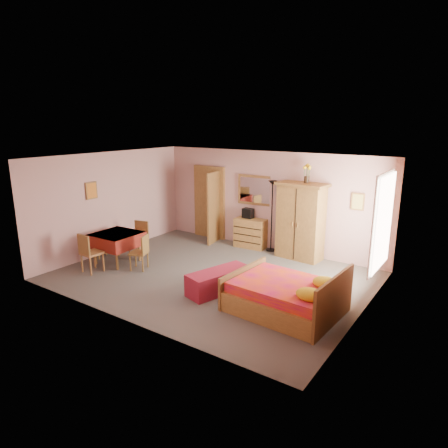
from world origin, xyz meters
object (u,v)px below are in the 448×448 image
Objects in this scene: chest_of_drawers at (251,233)px; sunflower_vase at (307,173)px; wardrobe at (301,221)px; chair_north at (138,239)px; bench at (219,281)px; floor_lamp at (272,216)px; dining_table at (117,248)px; bed at (285,288)px; chair_west at (96,239)px; chair_east at (139,252)px; wall_mirror at (255,190)px; stereo at (248,213)px; chair_south at (92,253)px.

sunflower_vase reaches higher than chest_of_drawers.
chair_north is at bearing -143.09° from wardrobe.
sunflower_vase is 0.34× the size of bench.
dining_table is (-2.64, -2.92, -0.57)m from floor_lamp.
floor_lamp reaches higher than chair_north.
chair_north is (-4.44, 0.65, -0.01)m from bed.
chair_west is (-3.42, -2.94, -0.48)m from floor_lamp.
bed reaches higher than chair_east.
chair_north is (-2.00, -2.44, -1.11)m from wall_mirror.
chair_north reaches higher than chest_of_drawers.
wall_mirror is 0.76× the size of bench.
wardrobe is 1.19m from sunflower_vase.
sunflower_vase is at bearing -2.41° from stereo.
sunflower_vase reaches higher than floor_lamp.
chest_of_drawers is 2.33m from sunflower_vase.
floor_lamp is at bearing 111.10° from chair_west.
wardrobe reaches higher than chair_west.
chest_of_drawers is at bearing 116.03° from chair_west.
wall_mirror reaches higher than dining_table.
wardrobe is 4.14× the size of sunflower_vase.
wardrobe is at bearing 103.73° from chair_west.
bench is 2.26m from chair_east.
wall_mirror reaches higher than chair_east.
stereo is 0.34× the size of chair_east.
sunflower_vase is at bearing -4.50° from chest_of_drawers.
chair_south is (-3.58, -3.59, -1.68)m from sunflower_vase.
chair_north reaches higher than chair_east.
stereo is 2.99m from chair_north.
chest_of_drawers is 0.63× the size of bench.
dining_table is at bearing -141.63° from sunflower_vase.
chair_east is at bearing -122.37° from floor_lamp.
bed is 1.43× the size of bench.
wall_mirror is 1.24× the size of chair_east.
floor_lamp is 3.50m from bed.
chair_east is at bearing -116.28° from wall_mirror.
sunflower_vase is 0.56× the size of chair_east.
chest_of_drawers reaches higher than bench.
floor_lamp is at bearing 0.71° from stereo.
chest_of_drawers is 3.78m from bed.
chair_south reaches higher than bench.
chair_west is 1.54m from chair_east.
wall_mirror is at bearing -140.95° from chair_north.
chair_east is at bearing 125.35° from chair_north.
chair_north reaches higher than bench.
sunflower_vase is 0.52× the size of chair_north.
stereo is at bearing 65.91° from chair_south.
wall_mirror reaches higher than chair_south.
floor_lamp is 0.87m from wardrobe.
bed is at bearing -0.25° from bench.
chair_south reaches higher than chair_west.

